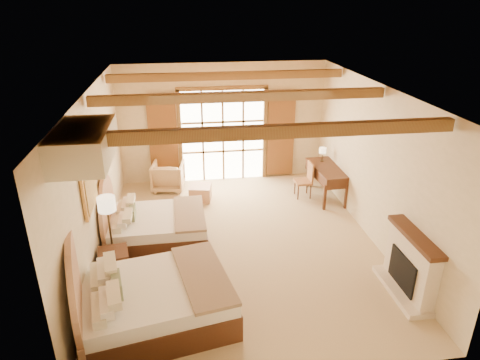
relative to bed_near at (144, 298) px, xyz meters
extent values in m
plane|color=tan|center=(1.83, 2.12, -0.46)|extent=(7.00, 7.00, 0.00)
plane|color=beige|center=(1.83, 5.62, 1.14)|extent=(5.50, 0.00, 5.50)
plane|color=beige|center=(-0.92, 2.12, 1.14)|extent=(0.00, 7.00, 7.00)
plane|color=beige|center=(4.58, 2.12, 1.14)|extent=(0.00, 7.00, 7.00)
plane|color=#B97638|center=(1.83, 2.12, 2.74)|extent=(7.00, 7.00, 0.00)
cube|color=white|center=(1.83, 5.58, 0.79)|extent=(2.20, 0.02, 2.50)
cube|color=brown|center=(0.23, 5.55, 0.79)|extent=(0.75, 0.06, 2.40)
cube|color=brown|center=(3.43, 5.55, 0.79)|extent=(0.75, 0.06, 2.40)
cube|color=beige|center=(4.45, 0.12, 0.09)|extent=(0.25, 1.30, 1.10)
cube|color=black|center=(4.38, 0.12, -0.01)|extent=(0.18, 0.80, 0.60)
cube|color=beige|center=(4.36, 0.12, -0.41)|extent=(0.45, 1.40, 0.10)
cube|color=#462713|center=(4.44, 0.12, 0.66)|extent=(0.30, 1.40, 0.08)
cube|color=tan|center=(-0.88, 1.37, 1.29)|extent=(0.05, 0.95, 0.75)
cube|color=gold|center=(-0.85, 1.37, 1.29)|extent=(0.02, 0.82, 0.62)
cube|color=beige|center=(-0.57, 0.12, 2.49)|extent=(0.70, 1.40, 0.45)
cube|color=#462713|center=(0.17, 0.00, -0.23)|extent=(2.58, 2.14, 0.45)
cube|color=white|center=(0.17, 0.00, 0.11)|extent=(2.53, 2.10, 0.25)
cube|color=#9A7D5C|center=(0.95, 0.00, 0.25)|extent=(1.01, 1.87, 0.06)
cube|color=gray|center=(-0.36, 0.00, 0.37)|extent=(0.22, 0.49, 0.27)
cube|color=#462713|center=(0.11, 2.42, -0.26)|extent=(2.02, 1.54, 0.39)
cube|color=white|center=(0.11, 2.42, 0.04)|extent=(1.98, 1.51, 0.22)
cube|color=#9A7D5C|center=(0.79, 2.42, 0.16)|extent=(0.62, 1.56, 0.05)
cube|color=gray|center=(-0.36, 2.42, 0.27)|extent=(0.12, 0.41, 0.24)
cube|color=#462713|center=(-0.60, 1.18, -0.15)|extent=(0.59, 0.59, 0.61)
cylinder|color=#382C1B|center=(-0.67, 1.56, -0.45)|extent=(0.21, 0.21, 0.03)
cylinder|color=#382C1B|center=(-0.67, 1.56, 0.20)|extent=(0.04, 0.04, 1.28)
cylinder|color=beige|center=(-0.67, 1.56, 0.91)|extent=(0.32, 0.32, 0.26)
imported|color=tan|center=(0.31, 5.07, -0.08)|extent=(0.91, 0.93, 0.75)
cube|color=tan|center=(1.11, 4.31, -0.27)|extent=(0.61, 0.61, 0.38)
cube|color=#462713|center=(4.30, 4.04, 0.33)|extent=(0.73, 1.54, 0.05)
cube|color=#462713|center=(4.30, 4.04, 0.19)|extent=(0.71, 1.50, 0.24)
cube|color=#9B613B|center=(3.71, 4.13, -0.05)|extent=(0.41, 0.41, 0.05)
cube|color=#9B613B|center=(3.89, 4.13, 0.22)|extent=(0.05, 0.40, 0.49)
cylinder|color=#382C1B|center=(4.29, 4.49, 0.36)|extent=(0.11, 0.11, 0.02)
cylinder|color=#382C1B|center=(4.29, 4.49, 0.49)|extent=(0.02, 0.02, 0.25)
cylinder|color=beige|center=(4.29, 4.49, 0.64)|extent=(0.18, 0.18, 0.14)
camera|label=1|loc=(0.72, -5.48, 4.31)|focal=32.00mm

